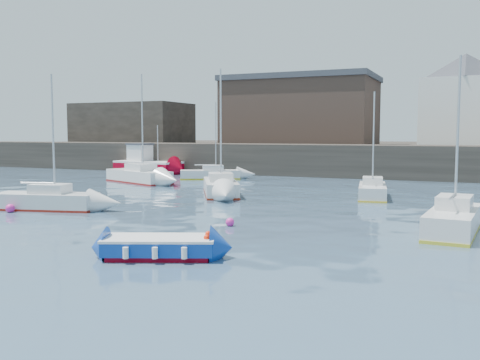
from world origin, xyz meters
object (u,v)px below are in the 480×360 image
at_px(buoy_near, 10,212).
at_px(sailboat_b, 220,187).
at_px(sailboat_c, 453,220).
at_px(sailboat_e, 139,176).
at_px(sailboat_f, 372,190).
at_px(sailboat_h, 210,174).
at_px(buoy_far, 221,189).
at_px(blue_dinghy, 159,246).
at_px(fishing_boat, 146,164).
at_px(buoy_mid, 230,226).
at_px(sailboat_a, 46,200).

bearing_deg(buoy_near, sailboat_b, 60.33).
height_order(sailboat_c, sailboat_e, sailboat_e).
xyz_separation_m(sailboat_b, sailboat_c, (14.76, -8.65, 0.02)).
bearing_deg(sailboat_e, sailboat_f, -8.10).
relative_size(sailboat_f, sailboat_h, 0.98).
xyz_separation_m(buoy_near, buoy_far, (5.10, 14.80, 0.00)).
xyz_separation_m(blue_dinghy, buoy_far, (-7.48, 20.40, -0.39)).
xyz_separation_m(sailboat_b, sailboat_h, (-6.08, 10.64, -0.09)).
relative_size(fishing_boat, sailboat_f, 1.15).
bearing_deg(sailboat_f, blue_dinghy, -100.64).
xyz_separation_m(buoy_near, buoy_mid, (12.21, 0.83, 0.00)).
height_order(sailboat_a, buoy_near, sailboat_a).
bearing_deg(sailboat_c, sailboat_a, -175.86).
relative_size(fishing_boat, sailboat_h, 1.13).
xyz_separation_m(sailboat_h, buoy_far, (4.58, -7.42, -0.45)).
relative_size(blue_dinghy, buoy_mid, 10.36).
xyz_separation_m(fishing_boat, sailboat_h, (9.45, -4.04, -0.50)).
relative_size(sailboat_e, sailboat_h, 1.29).
bearing_deg(sailboat_b, buoy_mid, -62.44).
height_order(blue_dinghy, buoy_mid, blue_dinghy).
distance_m(blue_dinghy, sailboat_a, 13.50).
xyz_separation_m(blue_dinghy, fishing_boat, (-21.51, 31.86, 0.56)).
bearing_deg(blue_dinghy, buoy_far, 110.14).
relative_size(blue_dinghy, sailboat_h, 0.58).
height_order(fishing_boat, sailboat_a, sailboat_a).
bearing_deg(blue_dinghy, fishing_boat, 124.03).
distance_m(buoy_near, buoy_mid, 12.24).
bearing_deg(buoy_mid, blue_dinghy, -86.71).
relative_size(fishing_boat, buoy_near, 16.99).
xyz_separation_m(sailboat_e, buoy_mid, (15.52, -15.81, -0.58)).
xyz_separation_m(blue_dinghy, sailboat_f, (3.66, 19.45, 0.08)).
xyz_separation_m(blue_dinghy, sailboat_c, (8.78, 8.53, 0.17)).
relative_size(sailboat_a, sailboat_h, 1.05).
xyz_separation_m(blue_dinghy, buoy_near, (-12.58, 5.60, -0.39)).
distance_m(sailboat_c, sailboat_e, 28.22).
bearing_deg(sailboat_c, blue_dinghy, -135.82).
relative_size(sailboat_c, buoy_far, 16.53).
xyz_separation_m(sailboat_c, sailboat_h, (-20.84, 19.29, -0.11)).
distance_m(sailboat_b, sailboat_h, 12.26).
bearing_deg(sailboat_c, buoy_near, -172.19).
height_order(sailboat_f, buoy_far, sailboat_f).
distance_m(fishing_boat, sailboat_c, 38.23).
bearing_deg(sailboat_b, sailboat_h, 119.75).
xyz_separation_m(sailboat_e, buoy_near, (3.32, -16.64, -0.58)).
bearing_deg(buoy_mid, fishing_boat, 129.74).
bearing_deg(blue_dinghy, buoy_mid, 93.29).
bearing_deg(buoy_mid, buoy_near, -176.12).
relative_size(sailboat_c, buoy_mid, 18.92).
height_order(sailboat_b, sailboat_h, sailboat_b).
xyz_separation_m(sailboat_a, buoy_far, (4.03, 13.34, -0.51)).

